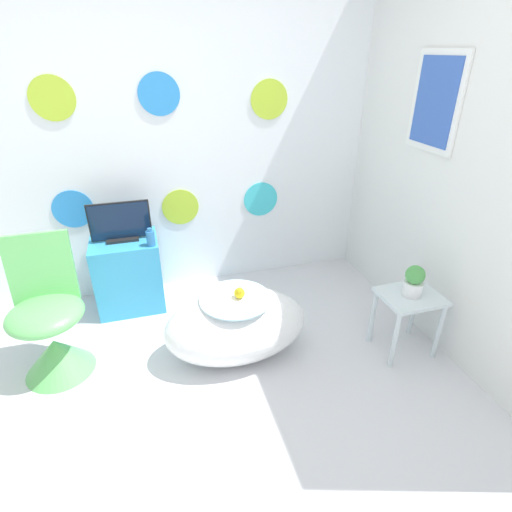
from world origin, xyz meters
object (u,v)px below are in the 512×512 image
at_px(tv, 120,224).
at_px(bathtub, 236,325).
at_px(chair, 52,334).
at_px(potted_plant_left, 414,281).
at_px(vase, 151,238).

bearing_deg(tv, bathtub, -50.61).
bearing_deg(bathtub, chair, 171.20).
height_order(bathtub, tv, tv).
distance_m(chair, tv, 0.89).
distance_m(bathtub, potted_plant_left, 1.17).
bearing_deg(tv, potted_plant_left, -31.49).
distance_m(vase, potted_plant_left, 1.82).
relative_size(tv, potted_plant_left, 2.09).
bearing_deg(bathtub, tv, 129.39).
xyz_separation_m(chair, vase, (0.66, 0.48, 0.35)).
distance_m(bathtub, tv, 1.15).
relative_size(bathtub, potted_plant_left, 4.48).
relative_size(bathtub, tv, 2.15).
distance_m(bathtub, vase, 0.90).
bearing_deg(potted_plant_left, bathtub, 166.19).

